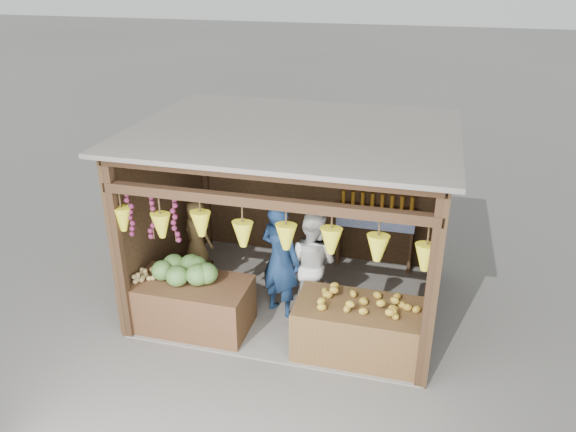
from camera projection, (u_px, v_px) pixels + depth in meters
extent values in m
plane|color=#514F49|center=(293.00, 299.00, 8.52)|extent=(80.00, 80.00, 0.00)
cube|color=slate|center=(293.00, 299.00, 8.52)|extent=(4.00, 3.00, 0.02)
cube|color=black|center=(316.00, 185.00, 9.30)|extent=(4.00, 0.06, 2.60)
cube|color=black|center=(165.00, 207.00, 8.44)|extent=(0.06, 3.00, 2.60)
cube|color=black|center=(438.00, 238.00, 7.52)|extent=(0.06, 3.00, 2.60)
cube|color=#605B54|center=(294.00, 131.00, 7.43)|extent=(4.30, 3.30, 0.06)
cube|color=black|center=(119.00, 252.00, 7.16)|extent=(0.11, 0.11, 2.60)
cube|color=black|center=(430.00, 294.00, 6.27)|extent=(0.11, 0.11, 2.60)
cube|color=black|center=(205.00, 175.00, 9.70)|extent=(0.11, 0.11, 2.60)
cube|color=black|center=(436.00, 197.00, 8.80)|extent=(0.11, 0.11, 2.60)
cube|color=black|center=(263.00, 202.00, 6.34)|extent=(4.00, 0.12, 0.12)
cube|color=black|center=(262.00, 174.00, 6.20)|extent=(4.00, 0.12, 0.12)
cube|color=#382314|center=(377.00, 210.00, 8.99)|extent=(1.25, 0.30, 0.05)
cube|color=#382314|center=(339.00, 235.00, 9.34)|extent=(0.05, 0.28, 1.05)
cube|color=#382314|center=(411.00, 243.00, 9.07)|extent=(0.05, 0.28, 1.05)
cube|color=blue|center=(375.00, 221.00, 8.90)|extent=(1.25, 0.02, 0.30)
cube|color=#452C17|center=(189.00, 304.00, 7.77)|extent=(1.70, 0.85, 0.71)
cube|color=#483218|center=(361.00, 330.00, 7.21)|extent=(1.69, 0.85, 0.73)
cube|color=black|center=(200.00, 273.00, 8.93)|extent=(0.34, 0.34, 0.32)
imported|color=navy|center=(280.00, 259.00, 7.86)|extent=(0.75, 0.64, 1.75)
imported|color=silver|center=(312.00, 263.00, 7.92)|extent=(0.91, 0.79, 1.59)
imported|color=brown|center=(197.00, 234.00, 8.64)|extent=(0.62, 0.53, 1.08)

